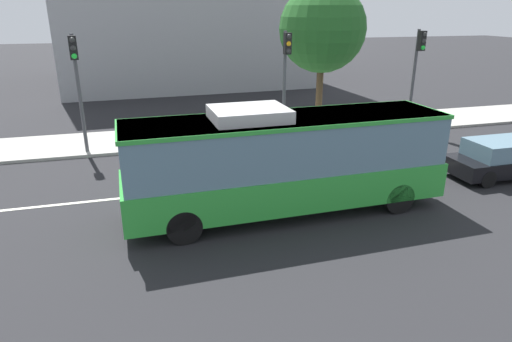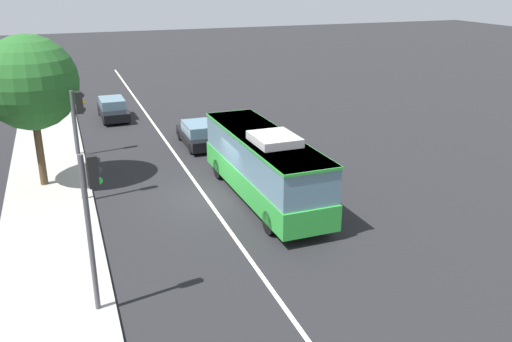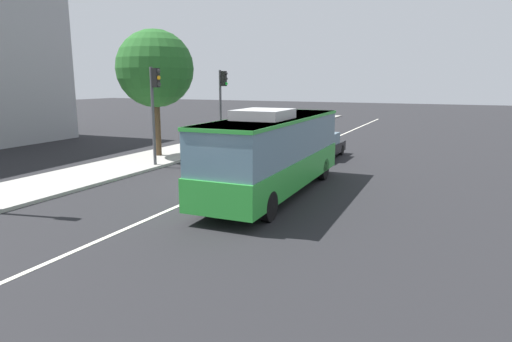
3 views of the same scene
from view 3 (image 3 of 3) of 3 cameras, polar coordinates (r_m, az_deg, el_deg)
The scene contains 9 objects.
ground_plane at distance 19.98m, azimuth -3.01°, elevation -1.48°, with size 160.00×160.00×0.00m, color black.
sidewalk_kerb at distance 23.95m, azimuth -17.92°, elevation 0.31°, with size 80.00×3.90×0.14m, color #9E9B93.
lane_centre_line at distance 19.98m, azimuth -3.01°, elevation -1.46°, with size 76.00×0.16×0.01m, color silver.
transit_bus at distance 17.57m, azimuth 2.40°, elevation 2.76°, with size 10.05×2.72×3.46m.
sedan_black at distance 26.58m, azimuth 8.43°, elevation 3.23°, with size 4.50×1.83×1.46m.
sedan_black_ahead at distance 35.88m, azimuth 5.85°, elevation 5.39°, with size 4.54×1.90×1.46m.
traffic_light_near_corner at distance 29.52m, azimuth -4.35°, elevation 9.66°, with size 0.34×0.62×5.20m.
traffic_light_far_corner at distance 23.64m, azimuth -12.90°, elevation 8.98°, with size 0.33×0.62×5.20m.
street_tree_kerbside_left at distance 26.81m, azimuth -12.86°, elevation 12.69°, with size 4.43×4.43×7.41m.
Camera 3 is at (-17.22, -9.10, 4.45)m, focal length 31.09 mm.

